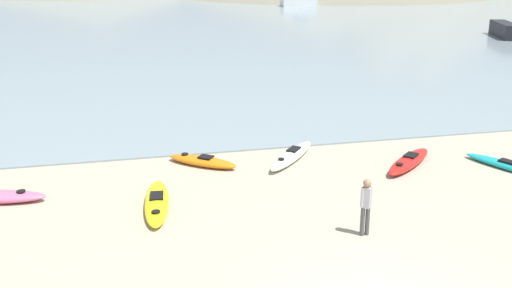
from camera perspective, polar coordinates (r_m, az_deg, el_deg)
The scene contains 8 objects.
bay_water at distance 56.27m, azimuth -7.97°, elevation 10.80°, with size 160.00×70.00×0.06m, color gray.
kayak_on_sand_0 at distance 21.44m, azimuth 14.36°, elevation -1.60°, with size 2.83×2.67×0.37m.
kayak_on_sand_3 at distance 17.83m, azimuth -9.43°, elevation -5.51°, with size 1.01×3.43×0.30m.
kayak_on_sand_4 at distance 20.88m, azimuth -5.10°, elevation -1.63°, with size 2.48×2.15×0.36m.
kayak_on_sand_5 at distance 21.34m, azimuth 3.43°, elevation -1.09°, with size 2.61×3.03×0.39m.
person_near_foreground at distance 15.88m, azimuth 10.44°, elevation -5.59°, with size 0.32×0.28×1.58m.
moored_boat_0 at distance 77.21m, azimuth 4.11°, elevation 13.46°, with size 4.36×1.92×1.89m.
moored_boat_1 at distance 54.41m, azimuth 22.60°, elevation 10.00°, with size 2.57×4.74×1.19m.
Camera 1 is at (-5.01, -9.77, 7.27)m, focal length 42.00 mm.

